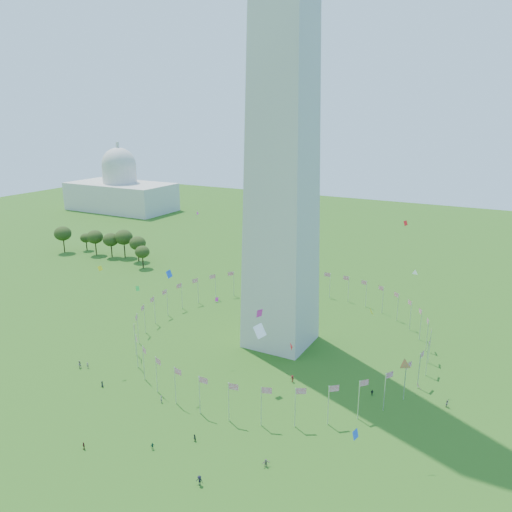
% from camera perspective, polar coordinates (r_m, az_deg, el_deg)
% --- Properties ---
extents(ground, '(600.00, 600.00, 0.00)m').
position_cam_1_polar(ground, '(107.45, -9.61, -19.89)').
color(ground, '#235113').
rests_on(ground, ground).
extents(washington_monument, '(16.80, 16.80, 169.00)m').
position_cam_1_polar(washington_monument, '(131.60, 3.33, 25.58)').
color(washington_monument, beige).
rests_on(washington_monument, ground).
extents(flag_ring, '(80.24, 80.24, 9.00)m').
position_cam_1_polar(flag_ring, '(142.24, 2.80, -8.10)').
color(flag_ring, silver).
rests_on(flag_ring, ground).
extents(capitol_building, '(70.00, 35.00, 46.00)m').
position_cam_1_polar(capitol_building, '(343.81, -15.32, 8.88)').
color(capitol_building, beige).
rests_on(capitol_building, ground).
extents(crowd, '(86.19, 74.91, 1.98)m').
position_cam_1_polar(crowd, '(102.62, -6.18, -21.10)').
color(crowd, gray).
rests_on(crowd, ground).
extents(kites_aloft, '(124.35, 81.23, 34.61)m').
position_cam_1_polar(kites_aloft, '(107.79, 3.83, -7.30)').
color(kites_aloft, yellow).
rests_on(kites_aloft, ground).
extents(tree_line_west, '(55.30, 15.78, 12.42)m').
position_cam_1_polar(tree_line_west, '(233.26, -16.69, 1.22)').
color(tree_line_west, '#334A18').
rests_on(tree_line_west, ground).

